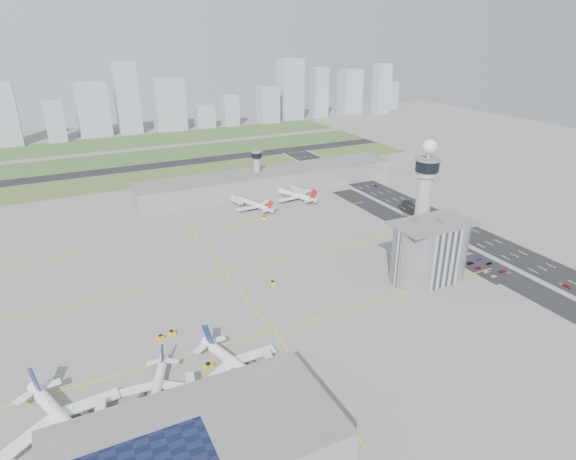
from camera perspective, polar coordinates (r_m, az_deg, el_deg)
name	(u,v)px	position (r m, az deg, el deg)	size (l,w,h in m)	color
ground	(318,281)	(248.44, 3.62, -6.00)	(1000.00, 1000.00, 0.00)	gray
grass_strip_0	(172,175)	(438.98, -13.59, 6.37)	(480.00, 50.00, 0.08)	#4A602D
grass_strip_1	(154,156)	(510.10, -15.63, 8.43)	(480.00, 60.00, 0.08)	#3A5327
grass_strip_2	(139,141)	(587.04, -17.27, 10.06)	(480.00, 70.00, 0.08)	#4B6831
runway	(162,165)	(473.91, -14.67, 7.47)	(480.00, 22.00, 0.10)	black
highway	(482,240)	(316.85, 21.98, -1.10)	(28.00, 500.00, 0.10)	black
barrier_left	(465,243)	(306.82, 20.22, -1.49)	(0.60, 500.00, 1.20)	#9E9E99
barrier_right	(498,235)	(326.77, 23.65, -0.55)	(0.60, 500.00, 1.20)	#9E9E99
landside_road	(463,254)	(293.41, 20.08, -2.71)	(18.00, 260.00, 0.08)	black
parking_lot	(477,263)	(284.90, 21.50, -3.70)	(20.00, 44.00, 0.10)	black
taxiway_line_h_0	(272,331)	(210.03, -1.91, -11.90)	(260.00, 0.60, 0.01)	yellow
taxiway_line_h_1	(225,272)	(258.10, -7.51, -4.99)	(260.00, 0.60, 0.01)	yellow
taxiway_line_h_2	(193,233)	(310.36, -11.21, -0.30)	(260.00, 0.60, 0.01)	yellow
taxiway_line_v	(225,272)	(258.10, -7.51, -4.99)	(0.60, 260.00, 0.01)	yellow
control_tower	(424,192)	(280.64, 15.86, 4.40)	(14.00, 14.00, 64.50)	#ADAAA5
secondary_tower	(257,168)	(379.32, -3.71, 7.36)	(8.60, 8.60, 31.90)	#ADAAA5
admin_building	(430,251)	(254.45, 16.44, -2.37)	(42.00, 24.00, 33.50)	#B2B2B7
terminal_pier	(270,180)	(384.40, -2.18, 5.91)	(210.00, 32.00, 15.80)	gray
near_terminal	(197,448)	(156.35, -10.79, -24.06)	(84.00, 42.00, 13.00)	gray
airplane_near_a	(62,414)	(178.76, -25.26, -19.09)	(45.85, 38.97, 12.84)	white
airplane_near_b	(156,385)	(181.66, -15.37, -17.29)	(35.33, 30.03, 9.89)	white
airplane_near_c	(238,360)	(185.31, -5.96, -15.13)	(42.77, 36.35, 11.97)	white
airplane_far_a	(254,201)	(344.86, -3.99, 3.41)	(37.72, 32.06, 10.56)	white
airplane_far_b	(294,192)	(363.32, 0.72, 4.58)	(42.03, 35.72, 11.77)	white
jet_bridge_near_0	(99,437)	(172.16, -21.44, -21.84)	(14.00, 3.00, 5.70)	silver
jet_bridge_near_1	(194,405)	(174.36, -11.09, -19.73)	(14.00, 3.00, 5.70)	silver
jet_bridge_near_2	(275,379)	(181.56, -1.55, -17.20)	(14.00, 3.00, 5.70)	silver
jet_bridge_far_0	(232,199)	(358.37, -6.65, 3.65)	(14.00, 3.00, 5.70)	silver
jet_bridge_far_1	(292,190)	(377.09, 0.51, 4.79)	(14.00, 3.00, 5.70)	silver
tug_0	(171,332)	(213.26, -13.65, -11.72)	(2.28, 3.31, 1.93)	#E6A508
tug_1	(160,337)	(211.92, -14.90, -12.14)	(2.02, 2.94, 1.71)	#E9AB03
tug_2	(208,365)	(192.47, -9.44, -15.56)	(2.50, 3.64, 2.11)	gold
tug_3	(273,282)	(244.36, -1.85, -6.23)	(2.27, 3.30, 1.92)	gold
tug_4	(264,217)	(326.91, -2.86, 1.52)	(2.41, 3.50, 2.03)	#D4C003
tug_5	(312,197)	(366.72, 2.91, 3.93)	(2.48, 3.61, 2.10)	yellow
car_lot_0	(494,276)	(272.69, 23.21, -5.06)	(1.45, 3.60, 1.23)	silver
car_lot_1	(487,272)	(276.02, 22.52, -4.59)	(1.35, 3.87, 1.28)	slate
car_lot_2	(478,268)	(278.86, 21.59, -4.18)	(1.81, 3.93, 1.09)	#AE0C38
car_lot_3	(470,263)	(282.71, 20.80, -3.67)	(1.78, 4.37, 1.27)	black
car_lot_4	(456,256)	(288.43, 19.24, -2.92)	(1.33, 3.31, 1.13)	navy
car_lot_5	(449,254)	(289.40, 18.57, -2.72)	(1.38, 3.96, 1.31)	silver
car_lot_6	(509,273)	(279.56, 24.71, -4.63)	(1.95, 4.22, 1.17)	gray
car_lot_7	(502,271)	(279.97, 24.05, -4.48)	(1.58, 3.89, 1.13)	maroon
car_lot_8	(489,263)	(286.11, 22.75, -3.66)	(1.50, 3.72, 1.27)	black
car_lot_9	(479,259)	(289.21, 21.73, -3.22)	(1.24, 3.57, 1.18)	navy
car_lot_10	(470,254)	(294.06, 20.74, -2.63)	(1.97, 4.27, 1.19)	silver
car_lot_11	(464,251)	(296.53, 20.12, -2.32)	(1.69, 4.15, 1.20)	#AEAFAF
car_hw_0	(567,286)	(278.95, 30.15, -5.77)	(1.53, 3.80, 1.29)	maroon
car_hw_1	(435,217)	(343.44, 16.97, 1.52)	(1.37, 3.92, 1.29)	black
car_hw_2	(376,186)	(401.37, 10.35, 5.20)	(1.95, 4.22, 1.17)	navy
car_hw_4	(323,170)	(442.20, 4.17, 7.15)	(1.43, 3.56, 1.21)	gray
skyline_bldg_5	(5,115)	(614.54, -30.53, 11.70)	(25.49, 20.39, 66.89)	#9EADC1
skyline_bldg_6	(55,121)	(613.21, -25.90, 11.50)	(20.04, 16.03, 45.20)	#9EADC1
skyline_bldg_7	(93,109)	(632.81, -22.14, 13.12)	(35.76, 28.61, 61.22)	#9EADC1
skyline_bldg_8	(127,98)	(630.62, -18.54, 14.60)	(26.33, 21.06, 83.39)	#9EADC1
skyline_bldg_9	(169,104)	(641.82, -13.94, 14.25)	(36.96, 29.57, 62.11)	#9EADC1
skyline_bldg_10	(205,117)	(647.00, -9.82, 13.09)	(23.01, 18.41, 27.75)	#9EADC1
skyline_bldg_11	(230,110)	(656.61, -6.85, 13.89)	(20.22, 16.18, 38.97)	#9EADC1
skyline_bldg_12	(268,105)	(674.07, -2.36, 14.60)	(26.14, 20.92, 46.89)	#9EADC1
skyline_bldg_13	(290,89)	(699.27, 0.24, 16.33)	(32.26, 25.81, 81.20)	#9EADC1
skyline_bldg_14	(319,93)	(714.49, 3.74, 15.92)	(21.59, 17.28, 68.75)	#9EADC1
skyline_bldg_15	(350,92)	(752.97, 7.36, 15.94)	(30.25, 24.20, 63.40)	#9EADC1
skyline_bldg_16	(381,89)	(761.15, 11.01, 16.10)	(23.04, 18.43, 71.56)	#9EADC1
skyline_bldg_17	(389,96)	(806.57, 11.88, 15.30)	(22.64, 18.11, 41.06)	#9EADC1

